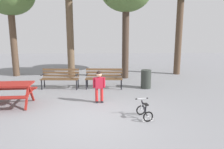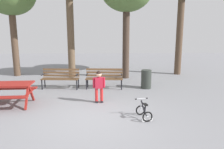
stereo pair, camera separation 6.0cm
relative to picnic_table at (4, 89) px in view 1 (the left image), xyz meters
The scene contains 7 objects.
ground 3.18m from the picnic_table, 22.23° to the right, with size 36.00×36.00×0.00m, color gray.
picnic_table is the anchor object (origin of this frame).
park_bench_far_left 2.62m from the picnic_table, 57.26° to the left, with size 1.63×0.57×0.85m.
park_bench_left 3.96m from the picnic_table, 33.04° to the left, with size 1.63×0.56×0.85m.
child_standing 3.14m from the picnic_table, ahead, with size 0.43×0.19×1.13m.
kids_bicycle 4.64m from the picnic_table, 15.57° to the right, with size 0.46×0.61×0.54m.
trash_bin 5.55m from the picnic_table, 22.06° to the left, with size 0.44×0.44×0.80m, color #2D332D.
Camera 1 is at (0.38, -5.89, 2.48)m, focal length 34.77 mm.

